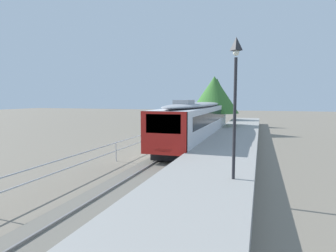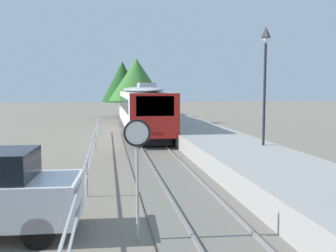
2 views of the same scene
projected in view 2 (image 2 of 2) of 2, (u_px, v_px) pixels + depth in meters
ground_plane at (102, 148)px, 22.02m from camera, size 160.00×160.00×0.00m
track_rails at (152, 147)px, 22.49m from camera, size 3.20×60.00×0.14m
commuter_train at (141, 106)px, 30.05m from camera, size 2.82×18.86×3.74m
station_platform at (205, 139)px, 22.96m from camera, size 3.90×60.00×0.90m
platform_lamp_mid_platform at (265, 63)px, 16.88m from camera, size 0.34×0.34×5.35m
speed_limit_sign at (137, 150)px, 8.31m from camera, size 0.61×0.10×2.81m
carpark_fence at (87, 169)px, 12.06m from camera, size 0.06×36.06×1.25m
tree_behind_carpark at (122, 82)px, 46.29m from camera, size 5.18×5.18×6.86m
tree_behind_station_far at (137, 80)px, 37.48m from camera, size 5.57×5.57×6.48m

